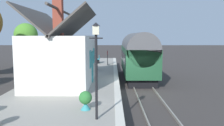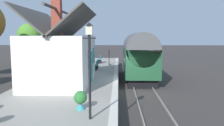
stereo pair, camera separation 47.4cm
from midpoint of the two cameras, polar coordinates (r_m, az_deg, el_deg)
ground_plane at (r=17.64m, az=5.55°, el=-6.71°), size 160.00×160.00×0.00m
platform at (r=17.76m, az=-8.20°, el=-5.20°), size 32.00×6.43×0.88m
platform_edge_coping at (r=17.41m, az=1.69°, el=-3.86°), size 32.00×0.36×0.02m
rail_near at (r=17.81m, az=10.79°, el=-6.44°), size 52.00×0.08×0.14m
rail_far at (r=17.64m, az=6.13°, el=-6.48°), size 52.00×0.08×0.14m
train at (r=22.06m, az=7.09°, el=1.81°), size 9.05×2.73×4.32m
station_building at (r=15.99m, az=-11.20°, el=1.29°), size 7.14×4.02×5.85m
bench_near_building at (r=27.36m, az=-2.38°, el=1.00°), size 1.41×0.48×0.88m
bench_platform_end at (r=21.92m, az=-3.24°, el=-0.44°), size 1.41×0.48×0.88m
planter_edge_near at (r=25.08m, az=-6.55°, el=0.04°), size 0.35×0.35×0.65m
planter_corner_building at (r=10.39m, az=-6.31°, el=-8.76°), size 0.57×0.57×0.85m
planter_edge_far at (r=23.85m, az=-4.40°, el=0.10°), size 0.52×0.52×0.81m
lamp_post_platform at (r=8.82m, az=-3.94°, el=2.55°), size 0.32×0.50×3.68m
station_sign_board at (r=25.72m, az=-0.19°, el=2.23°), size 0.96×0.06×1.57m
tree_mid_background at (r=33.46m, az=-18.99°, el=6.40°), size 2.84×3.07×5.67m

